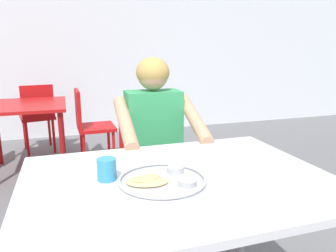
% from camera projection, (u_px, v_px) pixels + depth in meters
% --- Properties ---
extents(back_wall, '(12.00, 0.12, 3.40)m').
position_uv_depth(back_wall, '(85.00, 17.00, 4.52)').
color(back_wall, silver).
rests_on(back_wall, ground).
extents(table_foreground, '(1.22, 0.89, 0.76)m').
position_uv_depth(table_foreground, '(178.00, 194.00, 1.29)').
color(table_foreground, silver).
rests_on(table_foreground, ground).
extents(thali_tray, '(0.34, 0.34, 0.03)m').
position_uv_depth(thali_tray, '(163.00, 179.00, 1.22)').
color(thali_tray, '#B7BABF').
rests_on(thali_tray, table_foreground).
extents(drinking_cup, '(0.08, 0.08, 0.09)m').
position_uv_depth(drinking_cup, '(107.00, 169.00, 1.23)').
color(drinking_cup, '#338CBF').
rests_on(drinking_cup, table_foreground).
extents(chair_foreground, '(0.40, 0.41, 0.83)m').
position_uv_depth(chair_foreground, '(149.00, 162.00, 2.20)').
color(chair_foreground, red).
rests_on(chair_foreground, ground).
extents(diner_foreground, '(0.50, 0.56, 1.21)m').
position_uv_depth(diner_foreground, '(157.00, 138.00, 1.95)').
color(diner_foreground, '#333333').
rests_on(diner_foreground, ground).
extents(table_background_red, '(0.80, 0.88, 0.73)m').
position_uv_depth(table_background_red, '(25.00, 113.00, 3.19)').
color(table_background_red, '#B71414').
rests_on(table_background_red, ground).
extents(chair_red_right, '(0.40, 0.43, 0.84)m').
position_uv_depth(chair_red_right, '(89.00, 122.00, 3.46)').
color(chair_red_right, red).
rests_on(chair_red_right, ground).
extents(chair_red_far, '(0.45, 0.49, 0.85)m').
position_uv_depth(chair_red_far, '(38.00, 113.00, 3.87)').
color(chair_red_far, red).
rests_on(chair_red_far, ground).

